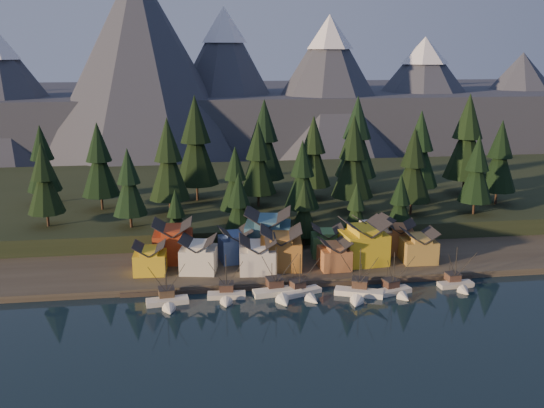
{
  "coord_description": "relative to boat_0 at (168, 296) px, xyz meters",
  "views": [
    {
      "loc": [
        -24.39,
        -109.7,
        51.99
      ],
      "look_at": [
        -4.81,
        30.0,
        15.69
      ],
      "focal_mm": 40.0,
      "sensor_mm": 36.0,
      "label": 1
    }
  ],
  "objects": [
    {
      "name": "tree_hill_16",
      "position": [
        -38.32,
        68.82,
        17.02
      ],
      "size": [
        10.35,
        10.35,
        24.11
      ],
      "color": "#332319",
      "rests_on": "hillside"
    },
    {
      "name": "house_front_0",
      "position": [
        -4.29,
        15.77,
        3.14
      ],
      "size": [
        7.56,
        7.18,
        7.23
      ],
      "rotation": [
        0.0,
        0.0,
        -0.05
      ],
      "color": "gold",
      "rests_on": "shore_strip"
    },
    {
      "name": "house_back_0",
      "position": [
        0.92,
        23.44,
        4.65
      ],
      "size": [
        9.68,
        9.33,
        10.11
      ],
      "rotation": [
        0.0,
        0.0,
        -0.05
      ],
      "color": "#A33719",
      "rests_on": "shore_strip"
    },
    {
      "name": "tree_hill_0",
      "position": [
        -32.32,
        42.82,
        16.24
      ],
      "size": [
        9.74,
        9.74,
        22.69
      ],
      "color": "#332319",
      "rests_on": "hillside"
    },
    {
      "name": "tree_shore_3",
      "position": [
        48.68,
        30.82,
        8.42
      ],
      "size": [
        7.14,
        7.14,
        16.64
      ],
      "color": "#332319",
      "rests_on": "shore_strip"
    },
    {
      "name": "tree_shore_1",
      "position": [
        17.68,
        30.82,
        10.39
      ],
      "size": [
        8.68,
        8.68,
        20.23
      ],
      "color": "#332319",
      "rests_on": "shore_strip"
    },
    {
      "name": "tree_hill_12",
      "position": [
        75.68,
        56.82,
        19.17
      ],
      "size": [
        12.04,
        12.04,
        28.05
      ],
      "color": "#332319",
      "rests_on": "hillside"
    },
    {
      "name": "hillside",
      "position": [
        29.68,
        80.82,
        0.84
      ],
      "size": [
        420.0,
        100.0,
        6.0
      ],
      "primitive_type": "cube",
      "color": "black",
      "rests_on": "ground"
    },
    {
      "name": "house_back_2",
      "position": [
        24.32,
        24.17,
        5.54
      ],
      "size": [
        12.84,
        12.12,
        11.81
      ],
      "rotation": [
        0.0,
        0.0,
        -0.19
      ],
      "color": "#336079",
      "rests_on": "shore_strip"
    },
    {
      "name": "tree_hill_7",
      "position": [
        35.68,
        38.82,
        16.09
      ],
      "size": [
        9.62,
        9.62,
        22.42
      ],
      "color": "#332319",
      "rests_on": "hillside"
    },
    {
      "name": "boat_3",
      "position": [
        29.05,
        1.05,
        -0.31
      ],
      "size": [
        9.66,
        10.02,
        10.12
      ],
      "rotation": [
        0.0,
        0.0,
        0.37
      ],
      "color": "silver",
      "rests_on": "ground"
    },
    {
      "name": "tree_hill_11",
      "position": [
        67.68,
        40.82,
        17.45
      ],
      "size": [
        10.69,
        10.69,
        24.9
      ],
      "color": "#332319",
      "rests_on": "hillside"
    },
    {
      "name": "mountain_ridge",
      "position": [
        25.48,
        204.41,
        23.89
      ],
      "size": [
        560.0,
        190.0,
        90.0
      ],
      "color": "#454958",
      "rests_on": "ground"
    },
    {
      "name": "house_front_2",
      "position": [
        20.47,
        13.48,
        3.66
      ],
      "size": [
        9.01,
        9.07,
        8.23
      ],
      "rotation": [
        0.0,
        0.0,
        -0.07
      ],
      "color": "silver",
      "rests_on": "shore_strip"
    },
    {
      "name": "boat_0",
      "position": [
        0.0,
        0.0,
        0.0
      ],
      "size": [
        9.28,
        9.9,
        11.07
      ],
      "rotation": [
        0.0,
        0.0,
        0.12
      ],
      "color": "silver",
      "rests_on": "ground"
    },
    {
      "name": "tree_hill_3",
      "position": [
        -0.32,
        50.82,
        18.96
      ],
      "size": [
        11.87,
        11.87,
        27.66
      ],
      "color": "#332319",
      "rests_on": "hillside"
    },
    {
      "name": "house_front_1",
      "position": [
        6.83,
        15.23,
        3.72
      ],
      "size": [
        9.32,
        9.06,
        8.34
      ],
      "rotation": [
        0.0,
        0.0,
        -0.18
      ],
      "color": "beige",
      "rests_on": "shore_strip"
    },
    {
      "name": "house_back_1",
      "position": [
        15.95,
        21.54,
        3.69
      ],
      "size": [
        8.42,
        8.5,
        8.28
      ],
      "rotation": [
        0.0,
        0.0,
        0.15
      ],
      "color": "#3D5891",
      "rests_on": "shore_strip"
    },
    {
      "name": "boat_4",
      "position": [
        40.57,
        -1.24,
        -0.04
      ],
      "size": [
        11.1,
        11.51,
        11.61
      ],
      "rotation": [
        0.0,
        0.0,
        -0.38
      ],
      "color": "white",
      "rests_on": "ground"
    },
    {
      "name": "tree_hill_17",
      "position": [
        97.68,
        48.82,
        17.87
      ],
      "size": [
        11.02,
        11.02,
        25.67
      ],
      "color": "#332319",
      "rests_on": "hillside"
    },
    {
      "name": "boat_1",
      "position": [
        12.32,
        1.54,
        -0.07
      ],
      "size": [
        8.55,
        9.2,
        10.59
      ],
      "rotation": [
        0.0,
        0.0,
        -0.08
      ],
      "color": "beige",
      "rests_on": "ground"
    },
    {
      "name": "house_front_4",
      "position": [
        38.65,
        13.02,
        3.05
      ],
      "size": [
        7.24,
        7.76,
        7.07
      ],
      "rotation": [
        0.0,
        0.0,
        0.05
      ],
      "color": "#AA6A3C",
      "rests_on": "shore_strip"
    },
    {
      "name": "house_back_3",
      "position": [
        39.0,
        22.24,
        3.4
      ],
      "size": [
        8.26,
        7.51,
        7.74
      ],
      "rotation": [
        0.0,
        0.0,
        -0.1
      ],
      "color": "#427941",
      "rests_on": "shore_strip"
    },
    {
      "name": "tree_shore_2",
      "position": [
        34.68,
        30.82,
        8.94
      ],
      "size": [
        7.55,
        7.55,
        17.59
      ],
      "color": "#332319",
      "rests_on": "shore_strip"
    },
    {
      "name": "tree_hill_15",
      "position": [
        29.68,
        72.82,
        20.6
      ],
      "size": [
        13.16,
        13.16,
        30.66
      ],
      "color": "#332319",
      "rests_on": "hillside"
    },
    {
      "name": "house_front_3",
      "position": [
        26.2,
        15.36,
        4.49
      ],
      "size": [
        10.73,
        10.34,
        9.8
      ],
      "rotation": [
        0.0,
        0.0,
        -0.13
      ],
      "color": "#A06829",
      "rests_on": "shore_strip"
    },
    {
      "name": "tree_hill_9",
      "position": [
        51.68,
        45.82,
        19.17
      ],
      "size": [
        12.04,
        12.04,
        28.05
      ],
      "color": "#332319",
      "rests_on": "hillside"
    },
    {
      "name": "boat_5",
      "position": [
        49.16,
        -1.03,
        -0.05
      ],
      "size": [
        8.25,
        8.81,
        10.39
      ],
      "rotation": [
        0.0,
        0.0,
        0.27
      ],
      "color": "beige",
      "rests_on": "ground"
    },
    {
      "name": "tree_hill_2",
      "position": [
        -10.32,
        38.82,
        15.47
      ],
      "size": [
        9.14,
        9.14,
        21.28
      ],
      "color": "#332319",
      "rests_on": "hillside"
    },
    {
      "name": "boat_2",
      "position": [
        23.59,
        1.55,
        0.0
      ],
      "size": [
        11.01,
        11.75,
        11.75
      ],
      "rotation": [
        0.0,
        0.0,
        0.14
      ],
      "color": "silver",
      "rests_on": "ground"
    },
    {
      "name": "tree_hill_1",
      "position": [
        -20.32,
        58.82,
        17.91
      ],
      "size": [
        11.05,
        11.05,
        25.75
      ],
      "color": "#332319",
      "rests_on": "hillside"
    },
    {
      "name": "tree_hill_8",
      "position": [
        43.68,
        62.82,
        18.18
      ],
      "size": [
        11.26,
        11.26,
        26.23
      ],
      "color": "#332319",
      "rests_on": "hillside"
    },
    {
      "name": "dock",
      "position": [
        29.68,
        7.32,
        -1.66
      ],
      "size": [
        80.0,
        4.0,
        1.0
      ],
      "primitive_type": "cube",
      "color": "#3F352D",
      "rests_on": "ground"
    },
    {
      "name": "house_front_6",
      "position": [
        60.08,
        14.75,
        3.51
      ],
      "size": [
        8.22,
        7.8,
        7.95
      ],
      "rotation": [
        0.0,
        0.0,
        -0.04
      ],
      "color": "#A5833A",
      "rests_on": "shore_strip"
    },
    {
      "name": "boat_6",
      "position": [
        63.97,
        0.6,
        -0.13
      ],
      "size": [
        8.26,
        8.89,
        10.24
      ],
      "rotation": [
        0.0,
        0.0,
        0.08
      ],
      "color": "beige",
      "rests_on": "ground"
    },
    {
      "name": "tree_shore_0",
      "position": [
        1.68,
        30.82,
        8.31
      ],
      "size": [
        7.05,
        7.05,
        16.43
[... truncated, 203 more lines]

